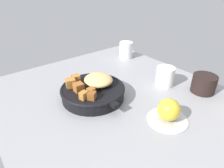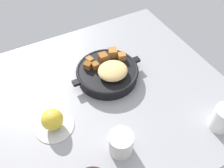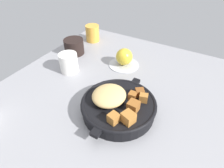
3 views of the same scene
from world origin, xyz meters
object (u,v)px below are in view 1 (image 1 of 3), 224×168
white_creamer_pitcher (126,50)px  coffee_mug_dark (204,84)px  ceramic_mug_white (165,76)px  cast_iron_skillet (93,90)px  red_apple (169,110)px

white_creamer_pitcher → coffee_mug_dark: white_creamer_pitcher is taller
white_creamer_pitcher → ceramic_mug_white: 32.82cm
cast_iron_skillet → white_creamer_pitcher: white_creamer_pitcher is taller
red_apple → coffee_mug_dark: size_ratio=0.78×
cast_iron_skillet → red_apple: size_ratio=3.98×
ceramic_mug_white → coffee_mug_dark: (12.46, 7.41, -0.46)cm
red_apple → white_creamer_pitcher: bearing=152.3°
red_apple → ceramic_mug_white: ceramic_mug_white is taller
red_apple → ceramic_mug_white: size_ratio=0.89×
white_creamer_pitcher → coffee_mug_dark: size_ratio=0.97×
red_apple → white_creamer_pitcher: size_ratio=0.81×
cast_iron_skillet → red_apple: 27.27cm
red_apple → ceramic_mug_white: (-14.88, 16.99, -0.18)cm
cast_iron_skillet → ceramic_mug_white: bearing=69.9°
red_apple → ceramic_mug_white: 22.59cm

